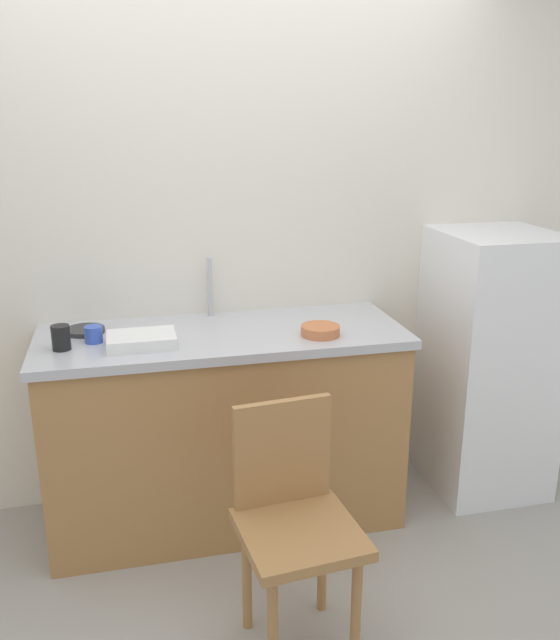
% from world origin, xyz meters
% --- Properties ---
extents(ground_plane, '(8.00, 8.00, 0.00)m').
position_xyz_m(ground_plane, '(0.00, 0.00, 0.00)').
color(ground_plane, '#9E998E').
extents(back_wall, '(4.80, 0.10, 2.54)m').
position_xyz_m(back_wall, '(0.00, 1.00, 1.27)').
color(back_wall, silver).
rests_on(back_wall, ground_plane).
extents(cabinet_base, '(1.57, 0.60, 0.89)m').
position_xyz_m(cabinet_base, '(-0.05, 0.65, 0.44)').
color(cabinet_base, '#A87542').
rests_on(cabinet_base, ground_plane).
extents(countertop, '(1.61, 0.64, 0.04)m').
position_xyz_m(countertop, '(-0.05, 0.65, 0.91)').
color(countertop, '#B7B7BC').
rests_on(countertop, cabinet_base).
extents(faucet, '(0.02, 0.02, 0.28)m').
position_xyz_m(faucet, '(-0.07, 0.90, 1.07)').
color(faucet, '#B7B7BC').
rests_on(faucet, countertop).
extents(refrigerator, '(0.54, 0.57, 1.32)m').
position_xyz_m(refrigerator, '(1.28, 0.67, 0.66)').
color(refrigerator, white).
rests_on(refrigerator, ground_plane).
extents(chair, '(0.44, 0.44, 0.89)m').
position_xyz_m(chair, '(0.07, -0.17, 0.50)').
color(chair, '#A87542').
rests_on(chair, ground_plane).
extents(dish_tray, '(0.28, 0.20, 0.05)m').
position_xyz_m(dish_tray, '(-0.40, 0.54, 0.95)').
color(dish_tray, white).
rests_on(dish_tray, countertop).
extents(terracotta_bowl, '(0.17, 0.17, 0.04)m').
position_xyz_m(terracotta_bowl, '(0.35, 0.50, 0.95)').
color(terracotta_bowl, '#C67042').
rests_on(terracotta_bowl, countertop).
extents(hotplate, '(0.17, 0.17, 0.02)m').
position_xyz_m(hotplate, '(-0.64, 0.77, 0.94)').
color(hotplate, '#2D2D2D').
rests_on(hotplate, countertop).
extents(cup_black, '(0.07, 0.07, 0.10)m').
position_xyz_m(cup_black, '(-0.72, 0.57, 0.98)').
color(cup_black, black).
rests_on(cup_black, countertop).
extents(cup_blue, '(0.07, 0.07, 0.07)m').
position_xyz_m(cup_blue, '(-0.60, 0.63, 0.97)').
color(cup_blue, blue).
rests_on(cup_blue, countertop).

